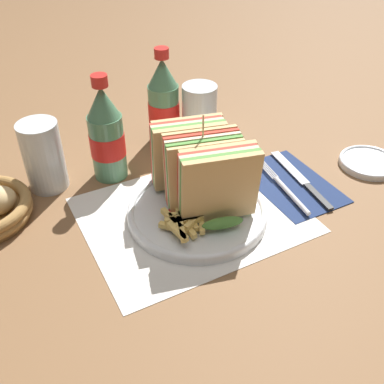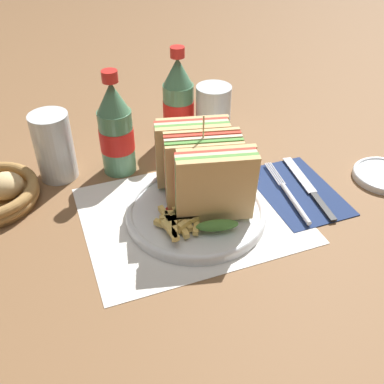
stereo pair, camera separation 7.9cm
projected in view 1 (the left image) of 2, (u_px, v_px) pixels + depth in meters
name	position (u px, v px, depth m)	size (l,w,h in m)	color
ground_plane	(217.00, 218.00, 0.80)	(4.00, 4.00, 0.00)	brown
placemat	(192.00, 214.00, 0.80)	(0.38, 0.30, 0.00)	silver
plate_main	(197.00, 211.00, 0.80)	(0.25, 0.25, 0.02)	white
club_sandwich	(202.00, 170.00, 0.77)	(0.14, 0.21, 0.17)	tan
fries_pile	(186.00, 219.00, 0.75)	(0.09, 0.10, 0.02)	#E5C166
ketchup_blob	(178.00, 212.00, 0.77)	(0.04, 0.03, 0.01)	maroon
napkin	(290.00, 183.00, 0.88)	(0.14, 0.20, 0.00)	navy
fork	(286.00, 189.00, 0.85)	(0.04, 0.20, 0.01)	silver
knife	(301.00, 179.00, 0.88)	(0.04, 0.21, 0.00)	black
coke_bottle_near	(107.00, 135.00, 0.85)	(0.07, 0.07, 0.21)	#4C7F5B
coke_bottle_far	(164.00, 104.00, 0.96)	(0.07, 0.07, 0.21)	#4C7F5B
glass_near	(199.00, 119.00, 0.97)	(0.07, 0.07, 0.14)	silver
glass_far	(44.00, 160.00, 0.84)	(0.07, 0.07, 0.14)	silver
side_saucer	(368.00, 162.00, 0.93)	(0.12, 0.12, 0.01)	white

